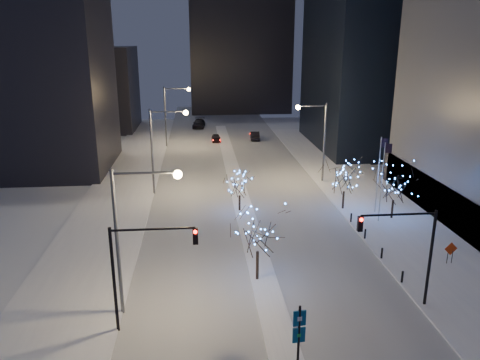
{
  "coord_description": "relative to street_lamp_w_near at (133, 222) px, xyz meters",
  "views": [
    {
      "loc": [
        -4.68,
        -25.94,
        17.64
      ],
      "look_at": [
        -0.91,
        15.36,
        5.0
      ],
      "focal_mm": 35.0,
      "sensor_mm": 36.0,
      "label": 1
    }
  ],
  "objects": [
    {
      "name": "west_sidewalk",
      "position": [
        -5.06,
        18.0,
        -6.42
      ],
      "size": [
        8.0,
        90.0,
        0.15
      ],
      "primitive_type": "cube",
      "color": "white",
      "rests_on": "ground"
    },
    {
      "name": "traffic_signal_east",
      "position": [
        17.88,
        -1.0,
        -1.74
      ],
      "size": [
        5.26,
        0.43,
        7.0
      ],
      "color": "black",
      "rests_on": "ground"
    },
    {
      "name": "filler_west_near",
      "position": [
        -19.06,
        38.0,
        5.5
      ],
      "size": [
        22.0,
        18.0,
        24.0
      ],
      "primitive_type": "cube",
      "color": "black",
      "rests_on": "ground"
    },
    {
      "name": "median",
      "position": [
        8.94,
        28.0,
        -6.42
      ],
      "size": [
        2.0,
        80.0,
        0.15
      ],
      "primitive_type": "cube",
      "color": "white",
      "rests_on": "ground"
    },
    {
      "name": "holiday_tree_median_near",
      "position": [
        8.44,
        3.51,
        -2.46
      ],
      "size": [
        5.21,
        5.21,
        5.84
      ],
      "color": "black",
      "rests_on": "median"
    },
    {
      "name": "horizon_block",
      "position": [
        14.94,
        90.0,
        14.5
      ],
      "size": [
        24.0,
        14.0,
        42.0
      ],
      "primitive_type": "cube",
      "color": "black",
      "rests_on": "ground"
    },
    {
      "name": "car_near",
      "position": [
        7.44,
        53.34,
        -5.85
      ],
      "size": [
        1.59,
        3.85,
        1.3
      ],
      "primitive_type": "imported",
      "rotation": [
        0.0,
        0.0,
        0.01
      ],
      "color": "black",
      "rests_on": "ground"
    },
    {
      "name": "bollards",
      "position": [
        19.14,
        8.0,
        -5.9
      ],
      "size": [
        0.16,
        12.16,
        0.9
      ],
      "color": "black",
      "rests_on": "east_sidewalk"
    },
    {
      "name": "street_lamp_w_far",
      "position": [
        0.0,
        50.0,
        0.0
      ],
      "size": [
        4.4,
        0.56,
        10.0
      ],
      "color": "#595E66",
      "rests_on": "ground"
    },
    {
      "name": "traffic_signal_west",
      "position": [
        0.5,
        -2.0,
        -1.74
      ],
      "size": [
        5.26,
        0.43,
        7.0
      ],
      "color": "black",
      "rests_on": "ground"
    },
    {
      "name": "construction_sign",
      "position": [
        24.25,
        4.62,
        -5.24
      ],
      "size": [
        1.12,
        0.11,
        1.84
      ],
      "rotation": [
        0.0,
        0.0,
        0.06
      ],
      "color": "black",
      "rests_on": "east_sidewalk"
    },
    {
      "name": "east_sidewalk",
      "position": [
        23.94,
        18.0,
        -6.42
      ],
      "size": [
        10.0,
        90.0,
        0.15
      ],
      "primitive_type": "cube",
      "color": "white",
      "rests_on": "ground"
    },
    {
      "name": "holiday_tree_median_far",
      "position": [
        8.44,
        18.34,
        -3.59
      ],
      "size": [
        3.41,
        3.41,
        4.12
      ],
      "color": "black",
      "rests_on": "median"
    },
    {
      "name": "wayfinding_sign",
      "position": [
        9.41,
        -6.57,
        -4.04
      ],
      "size": [
        0.72,
        0.18,
        4.01
      ],
      "rotation": [
        0.0,
        0.0,
        0.13
      ],
      "color": "black",
      "rests_on": "ground"
    },
    {
      "name": "filler_west_far",
      "position": [
        -17.06,
        68.0,
        1.5
      ],
      "size": [
        18.0,
        16.0,
        16.0
      ],
      "primitive_type": "cube",
      "color": "black",
      "rests_on": "ground"
    },
    {
      "name": "street_lamp_w_mid",
      "position": [
        0.0,
        25.0,
        0.0
      ],
      "size": [
        4.4,
        0.56,
        10.0
      ],
      "color": "#595E66",
      "rests_on": "ground"
    },
    {
      "name": "street_lamp_w_near",
      "position": [
        0.0,
        0.0,
        0.0
      ],
      "size": [
        4.4,
        0.56,
        10.0
      ],
      "color": "#595E66",
      "rests_on": "ground"
    },
    {
      "name": "road",
      "position": [
        8.94,
        33.0,
        -6.49
      ],
      "size": [
        20.0,
        130.0,
        0.02
      ],
      "primitive_type": "cube",
      "color": "#B6BDC6",
      "rests_on": "ground"
    },
    {
      "name": "car_far",
      "position": [
        4.5,
        67.29,
        -5.67
      ],
      "size": [
        2.85,
        5.89,
        1.65
      ],
      "primitive_type": "imported",
      "rotation": [
        0.0,
        0.0,
        -0.1
      ],
      "color": "black",
      "rests_on": "ground"
    },
    {
      "name": "holiday_tree_plaza_far",
      "position": [
        19.5,
        17.88,
        -2.81
      ],
      "size": [
        5.76,
        5.76,
        5.51
      ],
      "color": "black",
      "rests_on": "east_sidewalk"
    },
    {
      "name": "street_lamp_east",
      "position": [
        19.02,
        28.0,
        -0.05
      ],
      "size": [
        3.9,
        0.56,
        10.0
      ],
      "color": "#595E66",
      "rests_on": "ground"
    },
    {
      "name": "flagpoles",
      "position": [
        22.3,
        15.25,
        -1.7
      ],
      "size": [
        1.35,
        2.6,
        8.0
      ],
      "color": "silver",
      "rests_on": "east_sidewalk"
    },
    {
      "name": "ground",
      "position": [
        8.94,
        -2.0,
        -6.5
      ],
      "size": [
        160.0,
        160.0,
        0.0
      ],
      "primitive_type": "plane",
      "color": "white",
      "rests_on": "ground"
    },
    {
      "name": "holiday_tree_plaza_near",
      "position": [
        23.61,
        14.74,
        -2.76
      ],
      "size": [
        5.74,
        5.74,
        5.66
      ],
      "color": "black",
      "rests_on": "east_sidewalk"
    },
    {
      "name": "car_mid",
      "position": [
        14.46,
        54.5,
        -5.76
      ],
      "size": [
        1.87,
        4.6,
        1.48
      ],
      "primitive_type": "imported",
      "rotation": [
        0.0,
        0.0,
        3.07
      ],
      "color": "black",
      "rests_on": "ground"
    }
  ]
}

